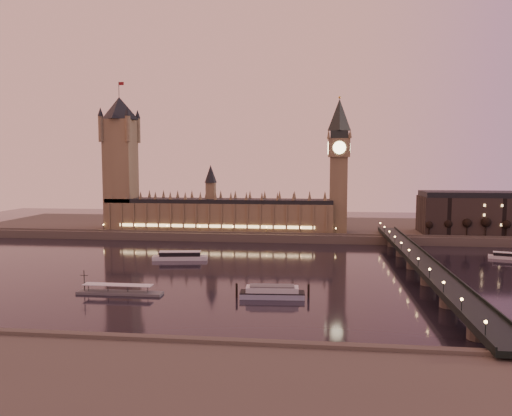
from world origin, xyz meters
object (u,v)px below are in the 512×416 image
(cruise_boat_a, at_px, (180,256))
(cruise_boat_b, at_px, (508,256))
(pontoon_pier, at_px, (119,292))
(moored_barge, at_px, (272,292))

(cruise_boat_a, bearing_deg, cruise_boat_b, -1.33)
(cruise_boat_b, distance_m, pontoon_pier, 233.98)
(cruise_boat_a, xyz_separation_m, pontoon_pier, (-5.59, -81.77, -1.22))
(cruise_boat_b, bearing_deg, pontoon_pier, -135.76)
(moored_barge, bearing_deg, pontoon_pier, 177.80)
(moored_barge, height_order, pontoon_pier, pontoon_pier)
(cruise_boat_a, height_order, moored_barge, moored_barge)
(pontoon_pier, bearing_deg, cruise_boat_a, 86.09)
(moored_barge, relative_size, pontoon_pier, 0.83)
(cruise_boat_b, xyz_separation_m, pontoon_pier, (-207.30, -108.50, -0.73))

